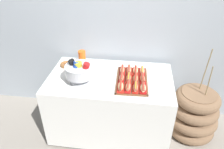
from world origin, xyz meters
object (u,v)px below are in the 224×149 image
buffet_table (110,104)px  hot_dog_11 (142,71)px  cup_stack (82,58)px  donut (66,64)px  hot_dog_3 (143,88)px  hot_dog_6 (136,78)px  hot_dog_9 (129,70)px  punch_bowl (79,71)px  hot_dog_1 (128,87)px  hot_dog_5 (128,78)px  hot_dog_8 (122,70)px  serving_tray (132,81)px  hot_dog_0 (121,87)px  hot_dog_4 (121,78)px  hot_dog_7 (143,79)px  hot_dog_10 (136,71)px  hot_dog_2 (136,87)px  floor_vase (194,114)px

buffet_table → hot_dog_11: size_ratio=8.84×
cup_stack → donut: bearing=-166.4°
hot_dog_3 → hot_dog_6: size_ratio=0.88×
hot_dog_9 → punch_bowl: bearing=-154.0°
hot_dog_1 → hot_dog_5: bearing=92.4°
hot_dog_3 → hot_dog_5: hot_dog_5 is taller
buffet_table → hot_dog_9: hot_dog_9 is taller
hot_dog_9 → donut: 0.75m
hot_dog_8 → punch_bowl: 0.50m
hot_dog_3 → cup_stack: (-0.73, 0.42, 0.06)m
hot_dog_11 → serving_tray: bearing=-121.9°
hot_dog_0 → cup_stack: bearing=139.2°
hot_dog_9 → cup_stack: cup_stack is taller
buffet_table → hot_dog_11: (0.35, 0.13, 0.40)m
serving_tray → hot_dog_9: 0.17m
hot_dog_4 → hot_dog_5: 0.08m
hot_dog_9 → hot_dog_7: bearing=-45.3°
hot_dog_5 → hot_dog_10: size_ratio=0.99×
hot_dog_5 → cup_stack: (-0.57, 0.27, 0.06)m
hot_dog_2 → hot_dog_11: bearing=79.6°
hot_dog_6 → punch_bowl: size_ratio=0.61×
hot_dog_2 → hot_dog_10: hot_dog_2 is taller
hot_dog_10 → hot_dog_9: bearing=-177.6°
hot_dog_5 → donut: size_ratio=1.18×
serving_tray → hot_dog_10: (0.03, 0.17, 0.03)m
hot_dog_6 → hot_dog_9: 0.18m
hot_dog_0 → hot_dog_5: size_ratio=1.00×
hot_dog_6 → hot_dog_10: hot_dog_6 is taller
serving_tray → hot_dog_2: size_ratio=3.36×
punch_bowl → hot_dog_11: bearing=21.1°
serving_tray → hot_dog_9: (-0.04, 0.16, 0.03)m
serving_tray → cup_stack: cup_stack is taller
hot_dog_11 → hot_dog_6: bearing=-112.0°
serving_tray → hot_dog_11: 0.20m
floor_vase → hot_dog_5: floor_vase is taller
hot_dog_9 → buffet_table: bearing=-147.5°
hot_dog_6 → cup_stack: (-0.64, 0.26, 0.06)m
floor_vase → cup_stack: 1.49m
floor_vase → hot_dog_3: floor_vase is taller
hot_dog_8 → punch_bowl: bearing=-150.5°
floor_vase → hot_dog_11: bearing=175.8°
hot_dog_4 → hot_dog_10: size_ratio=0.92×
hot_dog_4 → serving_tray: bearing=2.4°
hot_dog_5 → cup_stack: cup_stack is taller
floor_vase → hot_dog_2: size_ratio=7.09×
hot_dog_0 → hot_dog_4: same height
hot_dog_8 → hot_dog_10: bearing=2.4°
hot_dog_3 → serving_tray: bearing=126.7°
hot_dog_7 → hot_dog_10: hot_dog_7 is taller
hot_dog_3 → hot_dog_6: bearing=116.8°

